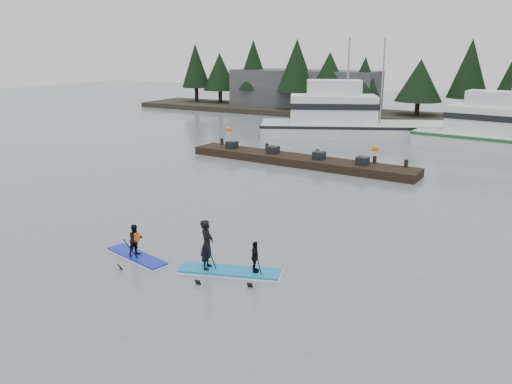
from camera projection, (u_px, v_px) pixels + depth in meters
The scene contains 11 objects.
ground at pixel (179, 260), 18.55m from camera, with size 160.00×160.00×0.00m, color slate.
far_shore at pixel (416, 118), 53.86m from camera, with size 70.00×8.00×0.60m, color #2D281E.
treeline at pixel (415, 121), 53.95m from camera, with size 60.00×4.00×8.00m, color black, non-canonical shape.
waterfront_building at pixel (304, 91), 61.39m from camera, with size 18.00×6.00×5.00m, color #4C4C51.
fishing_boat_large at pixel (349, 128), 44.32m from camera, with size 16.95×10.97×9.45m.
fishing_boat_medium at pixel (510, 143), 38.11m from camera, with size 15.16×6.01×8.74m.
floating_dock at pixel (299, 160), 33.66m from camera, with size 16.16×2.15×0.54m, color black.
buoy_b at pixel (375, 150), 38.34m from camera, with size 0.52×0.52×0.52m, color orange.
buoy_a at pixel (229, 131), 47.55m from camera, with size 0.49×0.49×0.49m, color orange.
paddleboard_solo at pixel (136, 246), 18.58m from camera, with size 2.97×1.36×1.81m.
paddleboard_duo at pixel (224, 256), 17.31m from camera, with size 3.64×1.90×2.42m.
Camera 1 is at (10.74, -13.64, 7.57)m, focal length 35.00 mm.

